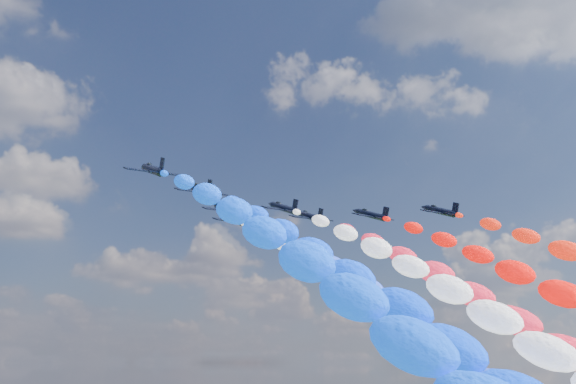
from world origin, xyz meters
TOP-DOWN VIEW (x-y plane):
  - jet_0 at (-29.65, -5.17)m, footprint 9.38×12.50m
  - trail_0 at (-29.65, -60.31)m, footprint 6.41×107.11m
  - jet_1 at (-18.02, 3.11)m, footprint 9.58×12.64m
  - trail_1 at (-18.02, -52.03)m, footprint 6.41×107.11m
  - jet_2 at (-7.65, 14.72)m, footprint 9.52×12.60m
  - trail_2 at (-7.65, -40.43)m, footprint 6.41×107.11m
  - jet_3 at (1.69, 8.47)m, footprint 8.99×12.22m
  - trail_3 at (1.69, -46.67)m, footprint 6.41×107.11m
  - jet_4 at (-1.46, 23.53)m, footprint 9.15×12.34m
  - trail_4 at (-1.46, -31.62)m, footprint 6.41×107.11m
  - jet_5 at (10.42, 12.76)m, footprint 9.58×12.64m
  - trail_5 at (10.42, -42.39)m, footprint 6.41×107.11m
  - jet_6 at (20.12, 5.15)m, footprint 9.67×12.71m
  - jet_7 at (29.48, -4.69)m, footprint 9.35×12.48m

SIDE VIEW (x-z plane):
  - trail_0 at x=-29.65m, z-range 52.08..112.54m
  - trail_1 at x=-18.02m, z-range 52.08..112.54m
  - trail_2 at x=-7.65m, z-range 52.08..112.54m
  - trail_3 at x=1.69m, z-range 52.08..112.54m
  - trail_4 at x=-1.46m, z-range 52.08..112.54m
  - trail_5 at x=10.42m, z-range 52.08..112.54m
  - jet_0 at x=-29.65m, z-range 107.80..114.17m
  - jet_1 at x=-18.02m, z-range 107.80..114.17m
  - jet_2 at x=-7.65m, z-range 107.80..114.17m
  - jet_3 at x=1.69m, z-range 107.80..114.17m
  - jet_4 at x=-1.46m, z-range 107.80..114.17m
  - jet_5 at x=10.42m, z-range 107.80..114.17m
  - jet_6 at x=20.12m, z-range 107.80..114.17m
  - jet_7 at x=29.48m, z-range 107.80..114.17m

